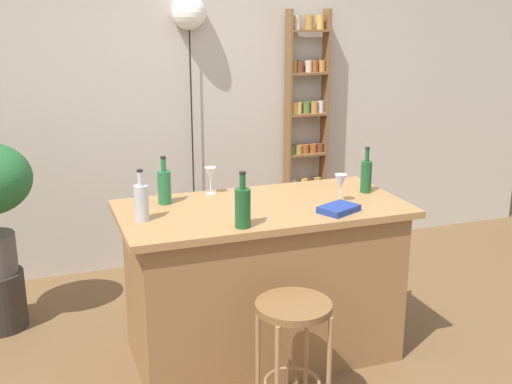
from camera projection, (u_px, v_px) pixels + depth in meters
The scene contains 13 objects.
ground at pixel (280, 377), 3.60m from camera, with size 12.00×12.00×0.00m, color brown.
back_wall at pixel (190, 88), 4.98m from camera, with size 6.40×0.10×2.80m, color #BCB2A3.
kitchen_counter at pixel (262, 280), 3.74m from camera, with size 1.62×0.81×0.92m.
bar_stool at pixel (293, 332), 3.11m from camera, with size 0.37×0.37×0.64m.
spice_shelf at pixel (306, 129), 5.26m from camera, with size 0.35×0.13×1.99m.
bottle_olive_oil at pixel (243, 206), 3.23m from camera, with size 0.08×0.08×0.29m.
bottle_wine_red at pixel (141, 202), 3.34m from camera, with size 0.08×0.08×0.28m.
bottle_sauce_amber at pixel (164, 186), 3.63m from camera, with size 0.08×0.08×0.28m.
bottle_vinegar at pixel (366, 175), 3.85m from camera, with size 0.07×0.07×0.28m.
wine_glass_left at pixel (341, 182), 3.65m from camera, with size 0.07×0.07×0.16m.
wine_glass_center at pixel (210, 175), 3.81m from camera, with size 0.07×0.07×0.16m.
cookbook at pixel (339, 209), 3.50m from camera, with size 0.21×0.15×0.04m, color navy.
pendant_globe_light at pixel (189, 14), 4.72m from camera, with size 0.26×0.26×2.10m.
Camera 1 is at (-1.19, -2.94, 2.00)m, focal length 44.91 mm.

